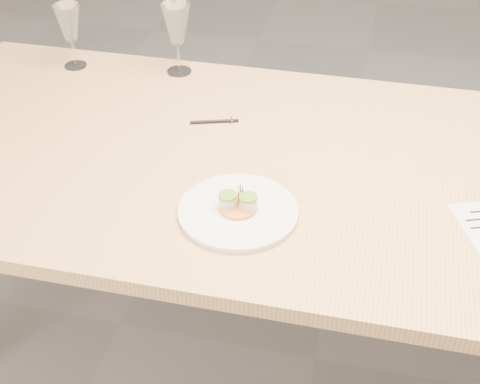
% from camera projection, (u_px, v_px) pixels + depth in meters
% --- Properties ---
extents(ground, '(7.00, 7.00, 0.00)m').
position_uv_depth(ground, '(315.00, 359.00, 2.15)').
color(ground, slate).
rests_on(ground, ground).
extents(dining_table, '(2.40, 1.00, 0.75)m').
position_uv_depth(dining_table, '(333.00, 190.00, 1.73)').
color(dining_table, '#E1AB62').
rests_on(dining_table, ground).
extents(dinner_plate, '(0.28, 0.28, 0.07)m').
position_uv_depth(dinner_plate, '(238.00, 210.00, 1.54)').
color(dinner_plate, white).
rests_on(dinner_plate, dining_table).
extents(ballpoint_pen, '(0.13, 0.05, 0.01)m').
position_uv_depth(ballpoint_pen, '(215.00, 121.00, 1.86)').
color(ballpoint_pen, black).
rests_on(ballpoint_pen, dining_table).
extents(wine_glass_0, '(0.08, 0.08, 0.20)m').
position_uv_depth(wine_glass_0, '(69.00, 24.00, 2.06)').
color(wine_glass_0, white).
rests_on(wine_glass_0, dining_table).
extents(wine_glass_1, '(0.09, 0.09, 0.22)m').
position_uv_depth(wine_glass_1, '(176.00, 25.00, 2.02)').
color(wine_glass_1, white).
rests_on(wine_glass_1, dining_table).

